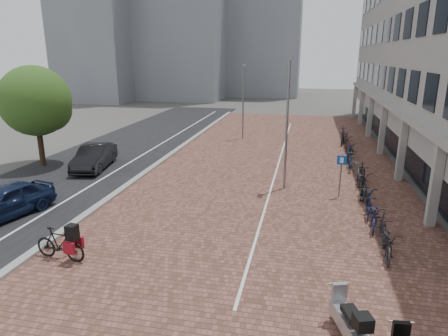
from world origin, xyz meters
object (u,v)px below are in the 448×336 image
(car_navy, at_px, (4,201))
(scooter_front, at_px, (348,318))
(hero_bike, at_px, (60,243))
(parking_sign, at_px, (341,170))
(car_dark, at_px, (94,157))

(car_navy, xyz_separation_m, scooter_front, (13.31, -4.70, -0.12))
(hero_bike, distance_m, parking_sign, 12.42)
(car_navy, bearing_deg, hero_bike, -17.49)
(car_dark, distance_m, parking_sign, 14.10)
(car_dark, xyz_separation_m, scooter_front, (13.46, -12.16, -0.12))
(hero_bike, relative_size, parking_sign, 0.93)
(hero_bike, height_order, parking_sign, parking_sign)
(car_navy, distance_m, parking_sign, 14.80)
(hero_bike, bearing_deg, parking_sign, -43.09)
(scooter_front, xyz_separation_m, parking_sign, (0.47, 10.07, 0.76))
(car_dark, height_order, scooter_front, car_dark)
(car_dark, distance_m, scooter_front, 18.14)
(car_navy, height_order, hero_bike, car_navy)
(car_dark, relative_size, parking_sign, 2.11)
(car_dark, xyz_separation_m, hero_bike, (4.51, -10.15, -0.13))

